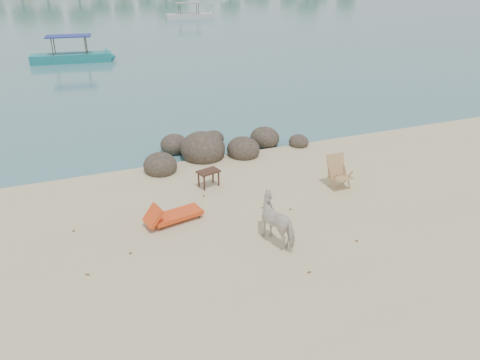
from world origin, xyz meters
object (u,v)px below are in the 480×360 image
object	(u,v)px
side_table	(209,180)
lounge_chair	(177,213)
boulders	(214,149)
boat_near	(69,40)
cow	(279,221)
deck_chair	(341,174)

from	to	relation	value
side_table	lounge_chair	xyz separation A→B (m)	(-1.44, -1.67, -0.01)
boulders	lounge_chair	world-z (taller)	boulders
boulders	boat_near	distance (m)	19.41
side_table	boat_near	bearing A→B (deg)	81.71
side_table	lounge_chair	distance (m)	2.20
boulders	lounge_chair	xyz separation A→B (m)	(-2.42, -4.11, 0.04)
cow	deck_chair	xyz separation A→B (m)	(3.03, 1.99, -0.08)
cow	boat_near	xyz separation A→B (m)	(-3.55, 24.98, 0.83)
side_table	deck_chair	bearing A→B (deg)	-38.46
lounge_chair	deck_chair	xyz separation A→B (m)	(5.19, 0.10, 0.25)
boulders	cow	world-z (taller)	cow
lounge_chair	boulders	bearing A→B (deg)	47.60
side_table	boat_near	distance (m)	21.65
side_table	cow	bearing A→B (deg)	-94.43
lounge_chair	boat_near	world-z (taller)	boat_near
cow	boat_near	distance (m)	25.25
boulders	boat_near	xyz separation A→B (m)	(-3.81, 18.99, 1.20)
boulders	side_table	distance (m)	2.63
lounge_chair	boat_near	distance (m)	23.17
boulders	cow	size ratio (longest dim) A/B	4.55
cow	side_table	distance (m)	3.63
deck_chair	boat_near	xyz separation A→B (m)	(-6.58, 22.99, 0.92)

